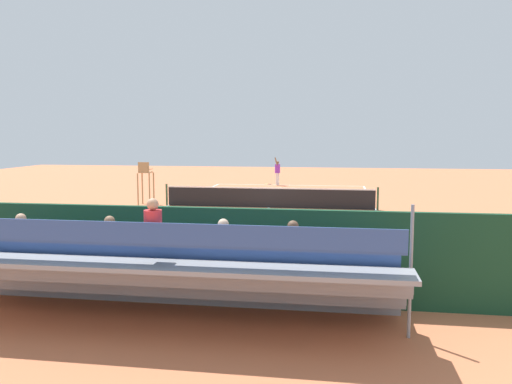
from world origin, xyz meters
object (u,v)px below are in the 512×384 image
(bleacher_stand, at_px, (160,272))
(tennis_player, at_px, (277,170))
(courtside_bench, at_px, (287,269))
(tennis_net, at_px, (269,197))
(tennis_ball_near, at_px, (279,189))
(equipment_bag, at_px, (223,284))
(tennis_racket, at_px, (267,184))
(umpire_chair, at_px, (145,179))

(bleacher_stand, relative_size, tennis_player, 4.70)
(courtside_bench, bearing_deg, tennis_net, -80.80)
(tennis_player, relative_size, tennis_ball_near, 29.18)
(equipment_bag, relative_size, tennis_racket, 1.56)
(tennis_racket, bearing_deg, tennis_ball_near, 110.88)
(bleacher_stand, xyz_separation_m, tennis_racket, (1.58, -26.70, -0.94))
(umpire_chair, height_order, tennis_ball_near, umpire_chair)
(umpire_chair, distance_m, tennis_ball_near, 10.06)
(bleacher_stand, relative_size, tennis_racket, 15.66)
(equipment_bag, bearing_deg, bleacher_stand, 68.51)
(tennis_ball_near, bearing_deg, bleacher_stand, 90.87)
(courtside_bench, relative_size, tennis_racket, 3.11)
(umpire_chair, distance_m, tennis_racket, 12.28)
(equipment_bag, relative_size, tennis_player, 0.47)
(tennis_player, distance_m, tennis_racket, 1.40)
(courtside_bench, bearing_deg, bleacher_stand, 43.39)
(tennis_net, xyz_separation_m, bleacher_stand, (0.06, 15.36, 0.45))
(bleacher_stand, bearing_deg, tennis_player, -88.31)
(umpire_chair, bearing_deg, tennis_player, -116.49)
(equipment_bag, relative_size, tennis_ball_near, 13.64)
(tennis_player, bearing_deg, tennis_racket, -34.29)
(courtside_bench, height_order, tennis_ball_near, courtside_bench)
(courtside_bench, xyz_separation_m, equipment_bag, (1.44, 0.13, -0.38))
(tennis_net, height_order, bleacher_stand, bleacher_stand)
(equipment_bag, distance_m, tennis_player, 24.25)
(bleacher_stand, xyz_separation_m, equipment_bag, (-0.77, -1.96, -0.77))
(equipment_bag, bearing_deg, tennis_net, -86.96)
(umpire_chair, bearing_deg, equipment_bag, 117.25)
(bleacher_stand, bearing_deg, courtside_bench, -136.61)
(bleacher_stand, relative_size, umpire_chair, 4.23)
(tennis_ball_near, bearing_deg, umpire_chair, 54.58)
(courtside_bench, bearing_deg, tennis_racket, -81.25)
(tennis_net, relative_size, tennis_racket, 17.80)
(bleacher_stand, xyz_separation_m, courtside_bench, (-2.21, -2.09, -0.39))
(tennis_player, bearing_deg, equipment_bag, 93.65)
(tennis_racket, bearing_deg, bleacher_stand, 93.38)
(umpire_chair, bearing_deg, courtside_bench, 122.14)
(equipment_bag, bearing_deg, courtside_bench, -174.90)
(equipment_bag, bearing_deg, tennis_racket, -84.57)
(tennis_net, relative_size, equipment_bag, 11.44)
(tennis_net, bearing_deg, tennis_racket, -81.77)
(tennis_racket, bearing_deg, courtside_bench, 98.75)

